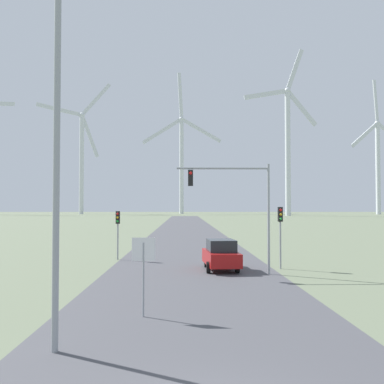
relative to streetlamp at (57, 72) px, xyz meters
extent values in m
cube|color=#47474C|center=(3.84, 43.51, -7.39)|extent=(10.00, 240.00, 0.01)
cylinder|color=#93999E|center=(0.00, 0.00, -1.34)|extent=(0.18, 0.18, 12.12)
cylinder|color=#93999E|center=(1.99, 3.69, -6.12)|extent=(0.07, 0.07, 2.56)
cube|color=white|center=(1.99, 3.68, -5.07)|extent=(0.81, 0.01, 0.81)
cube|color=red|center=(1.99, 3.69, -5.07)|extent=(0.76, 0.02, 0.76)
cylinder|color=#93999E|center=(-1.33, 20.28, -5.66)|extent=(0.11, 0.11, 3.47)
cube|color=black|center=(-1.33, 20.28, -4.38)|extent=(0.28, 0.24, 0.90)
sphere|color=red|center=(-1.33, 20.15, -4.11)|extent=(0.16, 0.16, 0.16)
sphere|color=gold|center=(-1.33, 20.15, -4.38)|extent=(0.16, 0.16, 0.16)
sphere|color=green|center=(-1.33, 20.15, -4.65)|extent=(0.16, 0.16, 0.16)
cylinder|color=#93999E|center=(9.31, 15.49, -5.51)|extent=(0.11, 0.11, 3.78)
cube|color=black|center=(9.31, 15.49, -4.07)|extent=(0.28, 0.24, 0.90)
sphere|color=red|center=(9.31, 15.35, -3.80)|extent=(0.16, 0.16, 0.16)
sphere|color=gold|center=(9.31, 15.35, -4.07)|extent=(0.16, 0.16, 0.16)
sphere|color=green|center=(9.31, 15.35, -4.34)|extent=(0.16, 0.16, 0.16)
cylinder|color=#93999E|center=(8.18, 13.29, -4.29)|extent=(0.14, 0.14, 6.22)
cylinder|color=#93999E|center=(5.58, 13.29, -1.43)|extent=(5.18, 0.12, 0.12)
cube|color=black|center=(3.77, 13.29, -1.98)|extent=(0.28, 0.24, 0.90)
sphere|color=red|center=(3.77, 13.15, -1.71)|extent=(0.18, 0.18, 0.18)
cube|color=maroon|center=(5.63, 15.02, -6.67)|extent=(2.12, 4.23, 0.80)
cube|color=#1E2328|center=(5.63, 14.87, -5.92)|extent=(1.72, 2.22, 0.70)
cylinder|color=black|center=(4.80, 16.29, -7.07)|extent=(0.22, 0.66, 0.66)
cylinder|color=black|center=(6.45, 16.29, -7.07)|extent=(0.22, 0.66, 0.66)
cylinder|color=black|center=(4.80, 13.75, -7.07)|extent=(0.22, 0.66, 0.66)
cylinder|color=black|center=(6.45, 13.75, -7.07)|extent=(0.22, 0.66, 0.66)
cylinder|color=silver|center=(-46.98, 209.65, 17.10)|extent=(2.20, 2.20, 49.00)
sphere|color=silver|center=(-46.98, 209.65, 41.60)|extent=(2.60, 2.60, 2.60)
cube|color=silver|center=(-43.31, 211.18, 31.09)|extent=(8.66, 3.98, 20.44)
cube|color=silver|center=(-40.41, 212.38, 50.30)|extent=(13.85, 6.15, 17.52)
cube|color=silver|center=(-57.22, 205.39, 43.41)|extent=(19.75, 8.60, 5.19)
cylinder|color=silver|center=(2.30, 220.72, 17.31)|extent=(2.20, 2.20, 49.41)
sphere|color=silver|center=(2.30, 220.72, 42.01)|extent=(2.60, 2.60, 2.60)
cube|color=silver|center=(1.63, 220.54, 54.41)|extent=(3.15, 1.30, 23.60)
cube|color=silver|center=(-7.72, 218.01, 35.21)|extent=(20.08, 5.88, 14.40)
cube|color=silver|center=(13.01, 223.62, 36.42)|extent=(21.20, 6.18, 12.20)
cylinder|color=silver|center=(45.97, 169.79, 18.22)|extent=(2.20, 2.20, 51.23)
sphere|color=silver|center=(45.97, 169.79, 43.84)|extent=(2.60, 2.60, 2.60)
cube|color=silver|center=(49.16, 170.06, 52.78)|extent=(7.68, 1.16, 17.27)
cube|color=silver|center=(36.66, 168.98, 42.14)|extent=(17.71, 2.02, 4.93)
cube|color=silver|center=(52.09, 170.32, 36.59)|extent=(12.81, 1.60, 14.66)
cylinder|color=silver|center=(96.02, 199.43, 14.38)|extent=(2.20, 2.20, 43.55)
sphere|color=silver|center=(96.02, 199.43, 36.15)|extent=(2.60, 2.60, 2.60)
cube|color=silver|center=(95.12, 198.98, 46.79)|extent=(3.51, 2.09, 20.15)
cube|color=silver|center=(88.23, 195.53, 29.96)|extent=(15.79, 8.24, 13.09)
camera|label=1|loc=(3.38, -11.94, -3.58)|focal=42.00mm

